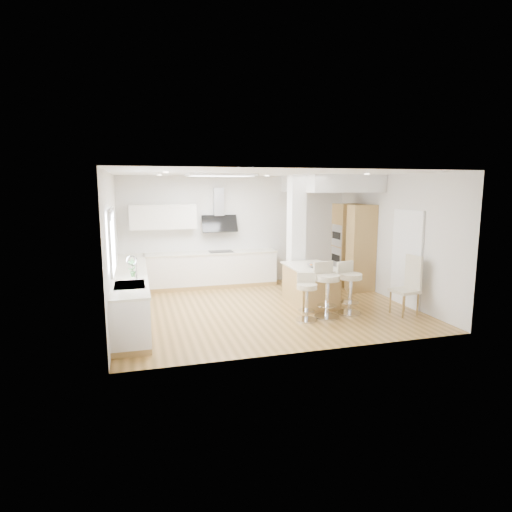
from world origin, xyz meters
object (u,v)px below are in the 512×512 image
object	(u,v)px
bar_stool_a	(307,294)
peninsula	(310,285)
bar_stool_c	(350,285)
dining_chair	(409,283)
bar_stool_b	(327,287)

from	to	relation	value
bar_stool_a	peninsula	bearing A→B (deg)	79.86
bar_stool_c	bar_stool_a	bearing A→B (deg)	175.73
peninsula	bar_stool_c	bearing A→B (deg)	-59.93
dining_chair	bar_stool_c	bearing A→B (deg)	155.74
peninsula	bar_stool_b	xyz separation A→B (m)	(-0.07, -0.98, 0.18)
peninsula	bar_stool_b	bearing A→B (deg)	-93.15
bar_stool_a	dining_chair	size ratio (longest dim) A/B	0.77
bar_stool_a	bar_stool_b	bearing A→B (deg)	25.52
bar_stool_c	dining_chair	size ratio (longest dim) A/B	0.88
bar_stool_c	dining_chair	distance (m)	1.18
dining_chair	bar_stool_a	bearing A→B (deg)	168.48
bar_stool_a	bar_stool_c	xyz separation A→B (m)	(1.00, 0.19, 0.08)
bar_stool_c	dining_chair	xyz separation A→B (m)	(1.13, -0.34, 0.04)
bar_stool_b	bar_stool_c	world-z (taller)	bar_stool_b
bar_stool_a	dining_chair	bearing A→B (deg)	12.07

